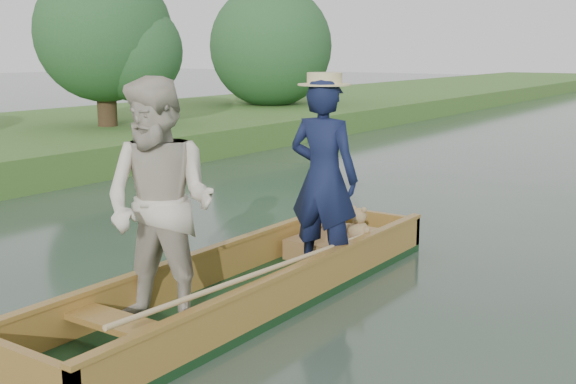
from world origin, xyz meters
The scene contains 3 objects.
ground centered at (0.00, 0.00, 0.00)m, with size 120.00×120.00×0.00m, color #283D30.
trees_far centered at (0.56, 8.76, 2.48)m, with size 23.00×14.05×4.64m.
punt centered at (0.02, -0.23, 0.81)m, with size 1.27×5.00×2.12m.
Camera 1 is at (3.96, -5.08, 2.33)m, focal length 45.00 mm.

